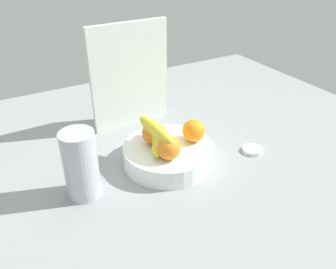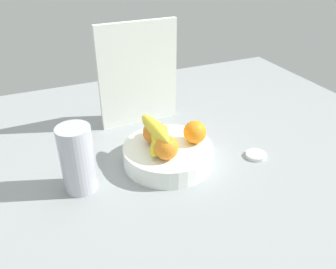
% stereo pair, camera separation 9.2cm
% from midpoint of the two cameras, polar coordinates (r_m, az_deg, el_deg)
% --- Properties ---
extents(ground_plane, '(1.80, 1.40, 0.03)m').
position_cam_midpoint_polar(ground_plane, '(1.06, -4.62, -4.98)').
color(ground_plane, gray).
extents(fruit_bowl, '(0.27, 0.27, 0.06)m').
position_cam_midpoint_polar(fruit_bowl, '(1.03, -2.57, -3.37)').
color(fruit_bowl, white).
rests_on(fruit_bowl, ground_plane).
extents(orange_front_left, '(0.07, 0.07, 0.07)m').
position_cam_midpoint_polar(orange_front_left, '(1.02, 1.71, 0.57)').
color(orange_front_left, orange).
rests_on(orange_front_left, fruit_bowl).
extents(orange_front_right, '(0.07, 0.07, 0.07)m').
position_cam_midpoint_polar(orange_front_right, '(1.01, -5.28, 0.09)').
color(orange_front_right, orange).
rests_on(orange_front_right, fruit_bowl).
extents(orange_center, '(0.07, 0.07, 0.07)m').
position_cam_midpoint_polar(orange_center, '(0.94, -2.74, -2.29)').
color(orange_center, orange).
rests_on(orange_center, fruit_bowl).
extents(banana_bunch, '(0.13, 0.17, 0.08)m').
position_cam_midpoint_polar(banana_bunch, '(0.99, -4.45, -0.14)').
color(banana_bunch, yellow).
rests_on(banana_bunch, fruit_bowl).
extents(cutting_board, '(0.28, 0.02, 0.36)m').
position_cam_midpoint_polar(cutting_board, '(1.19, -8.58, 9.51)').
color(cutting_board, white).
rests_on(cutting_board, ground_plane).
extents(thermos_tumbler, '(0.09, 0.09, 0.19)m').
position_cam_midpoint_polar(thermos_tumbler, '(0.91, -17.13, -4.91)').
color(thermos_tumbler, '#B3B5C0').
rests_on(thermos_tumbler, ground_plane).
extents(jar_lid, '(0.06, 0.06, 0.01)m').
position_cam_midpoint_polar(jar_lid, '(1.11, 11.57, -2.59)').
color(jar_lid, silver).
rests_on(jar_lid, ground_plane).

